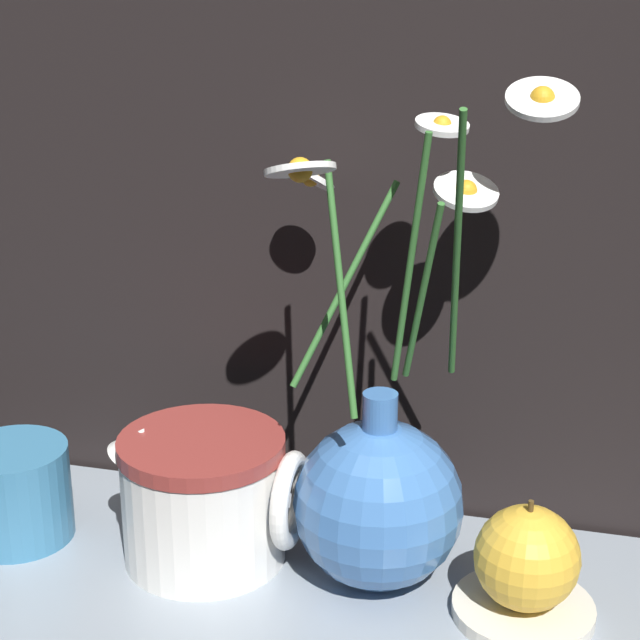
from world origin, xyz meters
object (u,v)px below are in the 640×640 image
object	(u,v)px
vase_with_flowers	(379,493)
ceramic_pitcher	(205,492)
orange_fruit	(527,561)
yellow_mug	(13,492)

from	to	relation	value
vase_with_flowers	ceramic_pitcher	bearing A→B (deg)	-178.18
vase_with_flowers	orange_fruit	size ratio (longest dim) A/B	4.50
yellow_mug	orange_fruit	bearing A→B (deg)	-1.65
vase_with_flowers	yellow_mug	bearing A→B (deg)	-177.45
yellow_mug	ceramic_pitcher	xyz separation A→B (m)	(0.16, 0.01, 0.02)
yellow_mug	vase_with_flowers	bearing A→B (deg)	2.55
vase_with_flowers	ceramic_pitcher	xyz separation A→B (m)	(-0.14, -0.00, -0.02)
vase_with_flowers	orange_fruit	xyz separation A→B (m)	(0.11, -0.03, -0.03)
yellow_mug	ceramic_pitcher	bearing A→B (deg)	3.17
vase_with_flowers	ceramic_pitcher	world-z (taller)	vase_with_flowers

